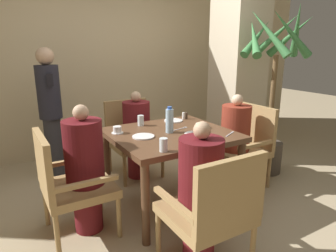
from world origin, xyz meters
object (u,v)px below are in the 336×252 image
object	(u,v)px
diner_in_right_chair	(235,140)
water_bottle	(169,120)
diner_in_far_chair	(137,134)
chair_near_corner	(213,208)
potted_palm	(271,101)
standing_host	(50,109)
teacup_with_saucer	(117,130)
glass_tall_mid	(141,120)
diner_in_near_chair	(200,191)
chair_left_side	(68,182)
plate_dessert_center	(173,121)
plate_main_right	(195,134)
chair_far_side	(132,135)
chair_right_side	(244,143)
diner_in_left_chair	(85,168)
plate_main_left	(143,136)
glass_tall_near	(163,145)
bowl_small	(202,126)

from	to	relation	value
diner_in_right_chair	water_bottle	xyz separation A→B (m)	(-0.85, 0.00, 0.34)
diner_in_far_chair	chair_near_corner	distance (m)	1.73
potted_palm	standing_host	bearing A→B (deg)	151.90
teacup_with_saucer	water_bottle	size ratio (longest dim) A/B	0.44
glass_tall_mid	potted_palm	bearing A→B (deg)	-9.53
standing_host	potted_palm	xyz separation A→B (m)	(2.34, -1.25, 0.08)
diner_in_near_chair	chair_left_side	bearing A→B (deg)	134.05
plate_dessert_center	potted_palm	bearing A→B (deg)	-11.85
chair_left_side	plate_main_right	distance (m)	1.19
chair_far_side	standing_host	world-z (taller)	standing_host
chair_right_side	chair_near_corner	world-z (taller)	same
diner_in_left_chair	chair_far_side	xyz separation A→B (m)	(0.84, 0.93, -0.09)
diner_in_far_chair	diner_in_near_chair	world-z (taller)	diner_in_near_chair
chair_far_side	chair_right_side	xyz separation A→B (m)	(0.98, -0.93, 0.00)
diner_in_right_chair	chair_near_corner	world-z (taller)	diner_in_right_chair
plate_main_left	glass_tall_mid	distance (m)	0.41
teacup_with_saucer	chair_far_side	bearing A→B (deg)	57.34
glass_tall_near	glass_tall_mid	xyz separation A→B (m)	(0.18, 0.80, 0.00)
diner_in_left_chair	water_bottle	size ratio (longest dim) A/B	4.42
diner_in_right_chair	plate_main_left	xyz separation A→B (m)	(-1.13, -0.01, 0.22)
glass_tall_near	plate_dessert_center	bearing A→B (deg)	53.93
plate_main_right	glass_tall_near	bearing A→B (deg)	-153.23
diner_in_far_chair	plate_dessert_center	world-z (taller)	diner_in_far_chair
teacup_with_saucer	potted_palm	bearing A→B (deg)	-3.90
diner_in_near_chair	chair_right_side	bearing A→B (deg)	33.04
diner_in_far_chair	plate_main_left	xyz separation A→B (m)	(-0.29, -0.79, 0.23)
chair_far_side	diner_in_near_chair	bearing A→B (deg)	-97.43
potted_palm	diner_in_far_chair	bearing A→B (deg)	155.06
chair_far_side	diner_in_far_chair	world-z (taller)	diner_in_far_chair
glass_tall_near	glass_tall_mid	size ratio (longest dim) A/B	1.00
plate_main_left	plate_dessert_center	world-z (taller)	same
diner_in_right_chair	plate_main_left	bearing A→B (deg)	-179.60
diner_in_right_chair	glass_tall_near	bearing A→B (deg)	-159.73
bowl_small	diner_in_far_chair	bearing A→B (deg)	113.07
water_bottle	glass_tall_mid	size ratio (longest dim) A/B	2.33
diner_in_near_chair	plate_dessert_center	xyz separation A→B (m)	(0.47, 1.14, 0.22)
chair_near_corner	plate_dessert_center	world-z (taller)	chair_near_corner
chair_left_side	potted_palm	distance (m)	2.50
water_bottle	plate_main_left	bearing A→B (deg)	-178.07
plate_main_right	glass_tall_mid	world-z (taller)	glass_tall_mid
water_bottle	plate_dessert_center	bearing A→B (deg)	53.64
diner_in_left_chair	bowl_small	world-z (taller)	diner_in_left_chair
potted_palm	diner_in_right_chair	bearing A→B (deg)	-171.48
chair_left_side	plate_dessert_center	distance (m)	1.31
bowl_small	water_bottle	bearing A→B (deg)	175.50
standing_host	plate_dessert_center	size ratio (longest dim) A/B	7.69
chair_right_side	glass_tall_near	bearing A→B (deg)	-161.85
diner_in_near_chair	potted_palm	world-z (taller)	potted_palm
chair_near_corner	plate_dessert_center	bearing A→B (deg)	69.89
chair_far_side	standing_host	bearing A→B (deg)	154.30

